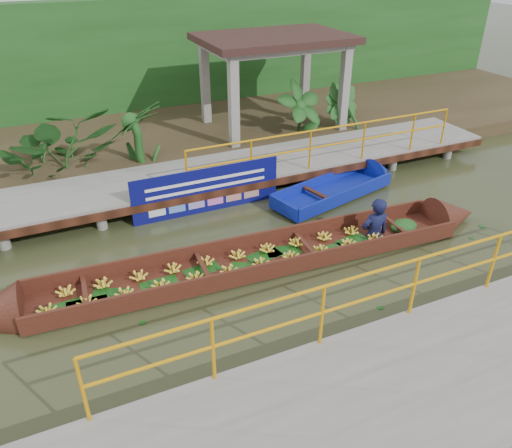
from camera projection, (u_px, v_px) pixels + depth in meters
name	position (u px, v px, depth m)	size (l,w,h in m)	color
ground	(275.00, 259.00, 10.16)	(80.00, 80.00, 0.00)	#272E17
land_strip	(172.00, 133.00, 15.96)	(30.00, 8.00, 0.45)	#302918
far_dock	(216.00, 174.00, 12.63)	(16.00, 2.06, 1.66)	slate
near_dock	(470.00, 376.00, 7.05)	(18.00, 2.40, 1.73)	slate
pavilion	(274.00, 48.00, 14.79)	(4.40, 3.00, 3.00)	slate
foliage_backdrop	(147.00, 61.00, 17.05)	(30.00, 0.80, 4.00)	#184415
vendor_boat	(271.00, 252.00, 9.93)	(10.79, 1.62, 2.24)	#34130E
moored_blue_boat	(357.00, 182.00, 12.95)	(3.93, 1.89, 0.91)	#0D1C97
blue_banner	(207.00, 190.00, 11.64)	(3.58, 0.04, 1.12)	#0B0D5B
tropical_plants	(128.00, 137.00, 13.17)	(14.03, 1.03, 1.29)	#184415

